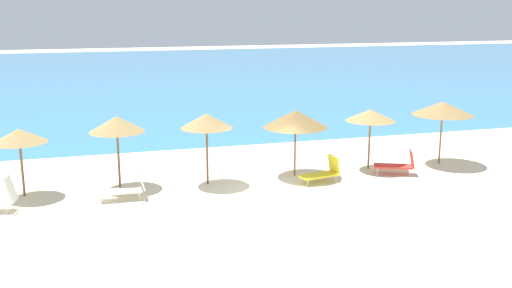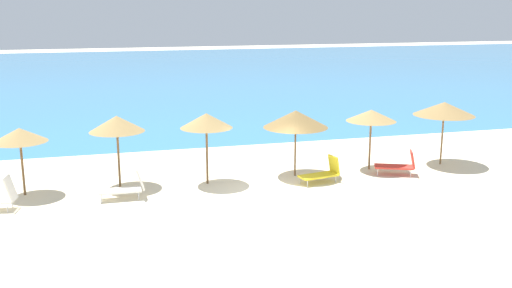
% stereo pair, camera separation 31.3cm
% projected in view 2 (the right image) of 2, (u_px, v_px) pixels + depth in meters
% --- Properties ---
extents(ground_plane, '(160.00, 160.00, 0.00)m').
position_uv_depth(ground_plane, '(272.00, 194.00, 21.71)').
color(ground_plane, beige).
extents(sea_water, '(160.00, 65.14, 0.01)m').
position_uv_depth(sea_water, '(156.00, 74.00, 59.67)').
color(sea_water, teal).
rests_on(sea_water, ground_plane).
extents(dune_ridge, '(45.27, 6.70, 1.99)m').
position_uv_depth(dune_ridge, '(485.00, 245.00, 14.59)').
color(dune_ridge, beige).
rests_on(dune_ridge, ground_plane).
extents(beach_umbrella_0, '(1.94, 1.94, 2.50)m').
position_uv_depth(beach_umbrella_0, '(20.00, 135.00, 21.14)').
color(beach_umbrella_0, brown).
rests_on(beach_umbrella_0, ground_plane).
extents(beach_umbrella_1, '(2.07, 2.07, 2.75)m').
position_uv_depth(beach_umbrella_1, '(117.00, 124.00, 22.11)').
color(beach_umbrella_1, brown).
rests_on(beach_umbrella_1, ground_plane).
extents(beach_umbrella_2, '(2.00, 2.00, 2.78)m').
position_uv_depth(beach_umbrella_2, '(206.00, 121.00, 22.48)').
color(beach_umbrella_2, brown).
rests_on(beach_umbrella_2, ground_plane).
extents(beach_umbrella_3, '(2.60, 2.60, 2.69)m').
position_uv_depth(beach_umbrella_3, '(296.00, 119.00, 23.60)').
color(beach_umbrella_3, brown).
rests_on(beach_umbrella_3, ground_plane).
extents(beach_umbrella_4, '(2.08, 2.08, 2.55)m').
position_uv_depth(beach_umbrella_4, '(371.00, 116.00, 24.53)').
color(beach_umbrella_4, brown).
rests_on(beach_umbrella_4, ground_plane).
extents(beach_umbrella_5, '(2.59, 2.59, 2.74)m').
position_uv_depth(beach_umbrella_5, '(444.00, 109.00, 25.30)').
color(beach_umbrella_5, brown).
rests_on(beach_umbrella_5, ground_plane).
extents(lounge_chair_0, '(1.73, 1.25, 1.03)m').
position_uv_depth(lounge_chair_0, '(399.00, 165.00, 24.12)').
color(lounge_chair_0, red).
rests_on(lounge_chair_0, ground_plane).
extents(lounge_chair_1, '(1.67, 0.93, 1.02)m').
position_uv_depth(lounge_chair_1, '(323.00, 172.00, 23.10)').
color(lounge_chair_1, yellow).
rests_on(lounge_chair_1, ground_plane).
extents(lounge_chair_2, '(1.64, 0.63, 1.12)m').
position_uv_depth(lounge_chair_2, '(126.00, 187.00, 21.12)').
color(lounge_chair_2, white).
rests_on(lounge_chair_2, ground_plane).
extents(cooler_box, '(0.44, 0.55, 0.32)m').
position_uv_depth(cooler_box, '(192.00, 227.00, 18.08)').
color(cooler_box, blue).
rests_on(cooler_box, ground_plane).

